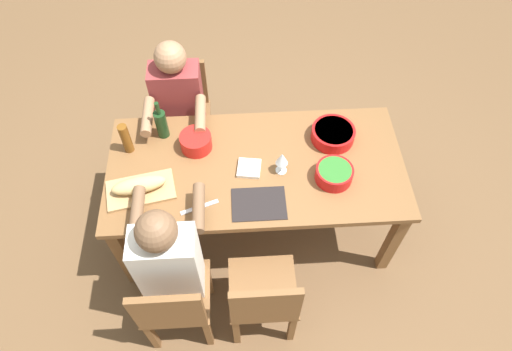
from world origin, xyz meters
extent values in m
plane|color=brown|center=(0.00, 0.00, 0.00)|extent=(8.00, 8.00, 0.00)
cube|color=brown|center=(0.00, 0.00, 0.72)|extent=(1.86, 0.89, 0.04)
cube|color=brown|center=(-0.87, -0.38, 0.35)|extent=(0.07, 0.07, 0.70)
cube|color=brown|center=(0.87, -0.38, 0.35)|extent=(0.07, 0.07, 0.70)
cube|color=brown|center=(-0.87, 0.38, 0.35)|extent=(0.07, 0.07, 0.70)
cube|color=brown|center=(0.87, 0.38, 0.35)|extent=(0.07, 0.07, 0.70)
cube|color=brown|center=(0.00, -0.68, 0.44)|extent=(0.40, 0.40, 0.03)
cube|color=brown|center=(0.00, -0.87, 0.65)|extent=(0.38, 0.04, 0.40)
cube|color=brown|center=(-0.17, -0.51, 0.21)|extent=(0.04, 0.04, 0.42)
cube|color=brown|center=(0.17, -0.51, 0.21)|extent=(0.04, 0.04, 0.42)
cube|color=brown|center=(-0.17, -0.85, 0.21)|extent=(0.04, 0.04, 0.42)
cube|color=brown|center=(0.17, -0.85, 0.21)|extent=(0.04, 0.04, 0.42)
cube|color=brown|center=(-0.51, -0.68, 0.44)|extent=(0.40, 0.40, 0.03)
cube|color=brown|center=(-0.51, -0.87, 0.65)|extent=(0.38, 0.04, 0.40)
cube|color=brown|center=(-0.68, -0.51, 0.21)|extent=(0.04, 0.04, 0.42)
cube|color=brown|center=(-0.34, -0.51, 0.21)|extent=(0.04, 0.04, 0.42)
cube|color=brown|center=(-0.68, -0.85, 0.21)|extent=(0.04, 0.04, 0.42)
cube|color=brown|center=(-0.34, -0.85, 0.21)|extent=(0.04, 0.04, 0.42)
cylinder|color=#2D2D38|center=(-0.59, -0.46, 0.23)|extent=(0.11, 0.11, 0.45)
cylinder|color=#2D2D38|center=(-0.43, -0.46, 0.23)|extent=(0.11, 0.11, 0.45)
cube|color=white|center=(-0.51, -0.62, 0.73)|extent=(0.34, 0.20, 0.55)
cylinder|color=brown|center=(-0.68, -0.35, 0.85)|extent=(0.07, 0.30, 0.07)
cylinder|color=brown|center=(-0.34, -0.35, 0.85)|extent=(0.07, 0.30, 0.07)
sphere|color=brown|center=(-0.51, -0.62, 1.09)|extent=(0.21, 0.21, 0.21)
cube|color=brown|center=(-0.51, 0.68, 0.44)|extent=(0.40, 0.40, 0.03)
cube|color=brown|center=(-0.51, 0.87, 0.65)|extent=(0.38, 0.04, 0.40)
cube|color=brown|center=(-0.34, 0.51, 0.21)|extent=(0.04, 0.04, 0.42)
cube|color=brown|center=(-0.68, 0.51, 0.21)|extent=(0.04, 0.04, 0.42)
cube|color=brown|center=(-0.34, 0.85, 0.21)|extent=(0.04, 0.04, 0.42)
cube|color=brown|center=(-0.68, 0.85, 0.21)|extent=(0.04, 0.04, 0.42)
cylinder|color=#2D2D38|center=(-0.43, 0.46, 0.23)|extent=(0.11, 0.11, 0.45)
cylinder|color=#2D2D38|center=(-0.59, 0.46, 0.23)|extent=(0.11, 0.11, 0.45)
cube|color=maroon|center=(-0.51, 0.62, 0.73)|extent=(0.34, 0.20, 0.55)
cylinder|color=#9E7251|center=(-0.34, 0.35, 0.85)|extent=(0.07, 0.30, 0.07)
cylinder|color=#9E7251|center=(-0.68, 0.35, 0.85)|extent=(0.07, 0.30, 0.07)
sphere|color=#9E7251|center=(-0.51, 0.62, 1.09)|extent=(0.21, 0.21, 0.21)
cylinder|color=red|center=(0.47, -0.13, 0.79)|extent=(0.23, 0.23, 0.09)
cylinder|color=#2D7028|center=(0.47, -0.13, 0.82)|extent=(0.20, 0.20, 0.03)
cylinder|color=red|center=(-0.37, 0.17, 0.79)|extent=(0.20, 0.20, 0.10)
cylinder|color=#669E33|center=(-0.37, 0.17, 0.83)|extent=(0.18, 0.18, 0.04)
cylinder|color=red|center=(0.51, 0.19, 0.78)|extent=(0.28, 0.28, 0.09)
cylinder|color=orange|center=(0.51, 0.19, 0.81)|extent=(0.25, 0.25, 0.03)
cube|color=tan|center=(-0.70, -0.15, 0.75)|extent=(0.43, 0.29, 0.02)
ellipsoid|color=tan|center=(-0.70, -0.15, 0.81)|extent=(0.34, 0.17, 0.09)
cylinder|color=#193819|center=(-0.59, 0.29, 0.84)|extent=(0.08, 0.08, 0.20)
cylinder|color=#193819|center=(-0.59, 0.29, 0.98)|extent=(0.03, 0.03, 0.09)
cylinder|color=brown|center=(-0.80, 0.17, 0.85)|extent=(0.06, 0.06, 0.22)
cylinder|color=silver|center=(0.15, -0.05, 0.74)|extent=(0.07, 0.07, 0.01)
cylinder|color=silver|center=(0.15, -0.05, 0.78)|extent=(0.01, 0.01, 0.07)
cone|color=silver|center=(0.15, -0.05, 0.86)|extent=(0.08, 0.08, 0.08)
cube|color=black|center=(0.00, -0.28, 0.74)|extent=(0.32, 0.23, 0.01)
cube|color=silver|center=(-0.35, -0.29, 0.74)|extent=(0.23, 0.10, 0.01)
cube|color=white|center=(-0.04, -0.03, 0.75)|extent=(0.16, 0.16, 0.02)
camera|label=1|loc=(-0.10, -1.65, 2.97)|focal=31.24mm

